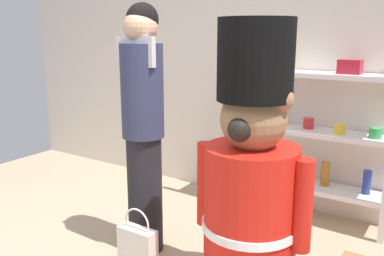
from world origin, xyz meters
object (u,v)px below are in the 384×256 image
(teddy_bear_guard, at_px, (251,183))
(person_shopper, at_px, (143,122))
(merchandise_shelf, at_px, (308,127))
(shopping_bag, at_px, (138,252))

(teddy_bear_guard, bearing_deg, person_shopper, 172.87)
(merchandise_shelf, distance_m, shopping_bag, 1.76)
(teddy_bear_guard, height_order, shopping_bag, teddy_bear_guard)
(merchandise_shelf, xyz_separation_m, person_shopper, (-0.80, -1.21, 0.17))
(merchandise_shelf, relative_size, shopping_bag, 3.28)
(teddy_bear_guard, xyz_separation_m, shopping_bag, (-0.70, -0.21, -0.55))
(person_shopper, distance_m, shopping_bag, 0.87)
(merchandise_shelf, xyz_separation_m, teddy_bear_guard, (0.10, -1.32, -0.07))
(merchandise_shelf, height_order, teddy_bear_guard, teddy_bear_guard)
(merchandise_shelf, bearing_deg, teddy_bear_guard, -85.80)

